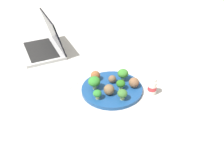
# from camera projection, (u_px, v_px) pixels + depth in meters

# --- Properties ---
(ground_plane) EXTENTS (4.00, 4.00, 0.00)m
(ground_plane) POSITION_uv_depth(u_px,v_px,m) (112.00, 90.00, 1.05)
(ground_plane) COLOR #B2B2AD
(plate) EXTENTS (0.28, 0.28, 0.02)m
(plate) POSITION_uv_depth(u_px,v_px,m) (112.00, 89.00, 1.05)
(plate) COLOR navy
(plate) RESTS_ON ground_plane
(broccoli_floret_front_left) EXTENTS (0.04, 0.04, 0.05)m
(broccoli_floret_front_left) POSITION_uv_depth(u_px,v_px,m) (121.00, 83.00, 1.02)
(broccoli_floret_front_left) COLOR #ABC674
(broccoli_floret_front_left) RESTS_ON plate
(broccoli_floret_front_right) EXTENTS (0.06, 0.06, 0.06)m
(broccoli_floret_front_right) POSITION_uv_depth(u_px,v_px,m) (94.00, 82.00, 1.01)
(broccoli_floret_front_right) COLOR #9BB866
(broccoli_floret_front_right) RESTS_ON plate
(broccoli_floret_back_right) EXTENTS (0.05, 0.05, 0.06)m
(broccoli_floret_back_right) POSITION_uv_depth(u_px,v_px,m) (123.00, 74.00, 1.07)
(broccoli_floret_back_right) COLOR #94BC82
(broccoli_floret_back_right) RESTS_ON plate
(broccoli_floret_near_rim) EXTENTS (0.04, 0.04, 0.04)m
(broccoli_floret_near_rim) POSITION_uv_depth(u_px,v_px,m) (97.00, 94.00, 0.96)
(broccoli_floret_near_rim) COLOR #ACBA68
(broccoli_floret_near_rim) RESTS_ON plate
(broccoli_floret_far_rim) EXTENTS (0.04, 0.04, 0.05)m
(broccoli_floret_far_rim) POSITION_uv_depth(u_px,v_px,m) (122.00, 94.00, 0.96)
(broccoli_floret_far_rim) COLOR #A6BC67
(broccoli_floret_far_rim) RESTS_ON plate
(meatball_near_rim) EXTENTS (0.05, 0.05, 0.05)m
(meatball_near_rim) POSITION_uv_depth(u_px,v_px,m) (96.00, 76.00, 1.08)
(meatball_near_rim) COLOR brown
(meatball_near_rim) RESTS_ON plate
(meatball_back_left) EXTENTS (0.05, 0.05, 0.05)m
(meatball_back_left) POSITION_uv_depth(u_px,v_px,m) (108.00, 89.00, 0.99)
(meatball_back_left) COLOR brown
(meatball_back_left) RESTS_ON plate
(meatball_front_left) EXTENTS (0.05, 0.05, 0.05)m
(meatball_front_left) POSITION_uv_depth(u_px,v_px,m) (134.00, 83.00, 1.03)
(meatball_front_left) COLOR brown
(meatball_front_left) RESTS_ON plate
(meatball_far_rim) EXTENTS (0.04, 0.04, 0.04)m
(meatball_far_rim) POSITION_uv_depth(u_px,v_px,m) (112.00, 79.00, 1.07)
(meatball_far_rim) COLOR brown
(meatball_far_rim) RESTS_ON plate
(napkin) EXTENTS (0.18, 0.13, 0.01)m
(napkin) POSITION_uv_depth(u_px,v_px,m) (61.00, 84.00, 1.09)
(napkin) COLOR white
(napkin) RESTS_ON ground_plane
(fork) EXTENTS (0.12, 0.02, 0.01)m
(fork) POSITION_uv_depth(u_px,v_px,m) (58.00, 85.00, 1.07)
(fork) COLOR silver
(fork) RESTS_ON napkin
(knife) EXTENTS (0.15, 0.02, 0.01)m
(knife) POSITION_uv_depth(u_px,v_px,m) (62.00, 81.00, 1.10)
(knife) COLOR silver
(knife) RESTS_ON napkin
(yogurt_bottle) EXTENTS (0.04, 0.04, 0.08)m
(yogurt_bottle) POSITION_uv_depth(u_px,v_px,m) (152.00, 87.00, 1.01)
(yogurt_bottle) COLOR white
(yogurt_bottle) RESTS_ON ground_plane
(laptop) EXTENTS (0.38, 0.39, 0.21)m
(laptop) POSITION_uv_depth(u_px,v_px,m) (44.00, 45.00, 1.35)
(laptop) COLOR #B6B6B6
(laptop) RESTS_ON ground_plane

